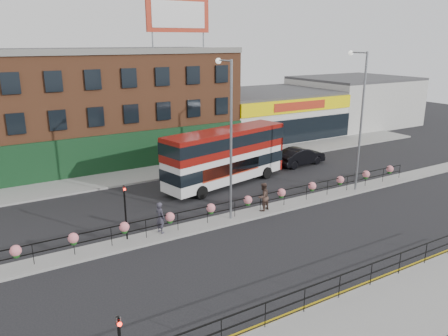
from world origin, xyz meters
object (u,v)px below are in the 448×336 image
double_decker_bus (226,151)px  pedestrian_b (263,197)px  lamp_column_west (229,127)px  lamp_column_east (359,110)px  pedestrian_a (160,217)px  car (300,156)px

double_decker_bus → pedestrian_b: (-1.00, -6.36, -1.60)m
pedestrian_b → lamp_column_west: lamp_column_west is taller
double_decker_bus → lamp_column_east: bearing=-39.7°
pedestrian_a → lamp_column_east: bearing=-105.4°
double_decker_bus → pedestrian_a: double_decker_bus is taller
double_decker_bus → car: 9.03m
double_decker_bus → car: double_decker_bus is taller
pedestrian_a → lamp_column_west: (4.65, -0.07, 4.89)m
lamp_column_west → pedestrian_a: bearing=179.2°
car → pedestrian_b: size_ratio=2.66×
car → lamp_column_west: (-12.27, -7.41, 5.17)m
car → pedestrian_a: pedestrian_a is taller
double_decker_bus → lamp_column_east: size_ratio=1.10×
car → lamp_column_west: lamp_column_west is taller
pedestrian_a → lamp_column_east: 16.53m
double_decker_bus → pedestrian_b: bearing=-98.9°
car → pedestrian_a: 18.45m
pedestrian_b → car: bearing=-157.1°
double_decker_bus → pedestrian_a: bearing=-143.4°
lamp_column_west → lamp_column_east: bearing=-0.5°
car → pedestrian_b: 12.37m
lamp_column_west → lamp_column_east: (11.08, -0.10, 0.19)m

